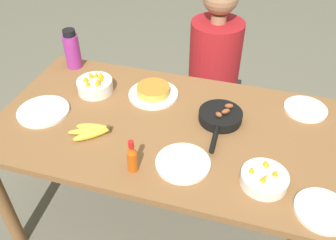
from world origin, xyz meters
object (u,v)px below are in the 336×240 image
(fruit_bowl_citrus, at_px, (264,179))
(empty_plate_far_left, at_px, (323,211))
(banana_bunch, at_px, (92,131))
(water_bottle, at_px, (72,50))
(person_figure, at_px, (212,88))
(fruit_bowl_mango, at_px, (95,85))
(empty_plate_near_front, at_px, (43,111))
(frittata_plate_center, at_px, (153,92))
(empty_plate_far_right, at_px, (183,163))
(empty_plate_mid_edge, at_px, (305,109))
(hot_sauce_bottle, at_px, (132,158))
(skillet, at_px, (220,117))

(fruit_bowl_citrus, bearing_deg, empty_plate_far_left, -19.61)
(banana_bunch, relative_size, water_bottle, 0.84)
(person_figure, bearing_deg, water_bottle, -155.22)
(fruit_bowl_mango, xyz_separation_m, fruit_bowl_citrus, (0.93, -0.40, -0.01))
(empty_plate_near_front, relative_size, fruit_bowl_mango, 1.36)
(banana_bunch, relative_size, frittata_plate_center, 0.75)
(person_figure, bearing_deg, fruit_bowl_mango, -134.16)
(empty_plate_near_front, height_order, water_bottle, water_bottle)
(empty_plate_far_right, bearing_deg, empty_plate_mid_edge, 46.99)
(fruit_bowl_mango, height_order, water_bottle, water_bottle)
(empty_plate_far_left, xyz_separation_m, fruit_bowl_mango, (-1.16, 0.48, 0.03))
(empty_plate_far_right, xyz_separation_m, fruit_bowl_citrus, (0.34, -0.01, 0.02))
(empty_plate_far_left, height_order, empty_plate_far_right, same)
(banana_bunch, bearing_deg, frittata_plate_center, 64.49)
(frittata_plate_center, xyz_separation_m, fruit_bowl_citrus, (0.62, -0.45, 0.00))
(water_bottle, bearing_deg, person_figure, 24.78)
(empty_plate_near_front, bearing_deg, banana_bunch, -14.13)
(empty_plate_mid_edge, bearing_deg, hot_sauce_bottle, -138.05)
(empty_plate_far_right, bearing_deg, frittata_plate_center, 122.04)
(empty_plate_near_front, bearing_deg, water_bottle, 97.64)
(empty_plate_far_right, distance_m, fruit_bowl_citrus, 0.34)
(skillet, xyz_separation_m, empty_plate_far_right, (-0.10, -0.33, -0.02))
(frittata_plate_center, relative_size, person_figure, 0.21)
(empty_plate_near_front, distance_m, hot_sauce_bottle, 0.62)
(skillet, xyz_separation_m, water_bottle, (-0.93, 0.27, 0.08))
(frittata_plate_center, relative_size, fruit_bowl_citrus, 1.40)
(skillet, height_order, empty_plate_far_right, skillet)
(hot_sauce_bottle, bearing_deg, frittata_plate_center, 99.08)
(water_bottle, bearing_deg, fruit_bowl_mango, -41.45)
(hot_sauce_bottle, distance_m, person_figure, 1.11)
(banana_bunch, height_order, empty_plate_near_front, banana_bunch)
(frittata_plate_center, distance_m, fruit_bowl_citrus, 0.77)
(empty_plate_near_front, height_order, hot_sauce_bottle, hot_sauce_bottle)
(hot_sauce_bottle, bearing_deg, empty_plate_far_right, 24.12)
(skillet, relative_size, fruit_bowl_citrus, 1.95)
(empty_plate_far_right, relative_size, fruit_bowl_mango, 1.24)
(empty_plate_far_left, relative_size, water_bottle, 0.90)
(empty_plate_far_left, bearing_deg, skillet, 137.61)
(empty_plate_far_right, bearing_deg, water_bottle, 143.96)
(skillet, distance_m, empty_plate_mid_edge, 0.45)
(skillet, relative_size, empty_plate_far_left, 1.76)
(banana_bunch, xyz_separation_m, empty_plate_far_right, (0.46, -0.07, -0.01))
(frittata_plate_center, height_order, empty_plate_near_front, frittata_plate_center)
(banana_bunch, relative_size, empty_plate_near_front, 0.77)
(water_bottle, bearing_deg, banana_bunch, -55.10)
(hot_sauce_bottle, bearing_deg, fruit_bowl_citrus, 8.30)
(empty_plate_far_left, bearing_deg, water_bottle, 153.57)
(frittata_plate_center, xyz_separation_m, empty_plate_mid_edge, (0.78, 0.10, -0.02))
(empty_plate_far_right, xyz_separation_m, hot_sauce_bottle, (-0.19, -0.09, 0.06))
(banana_bunch, xyz_separation_m, water_bottle, (-0.37, 0.53, 0.09))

